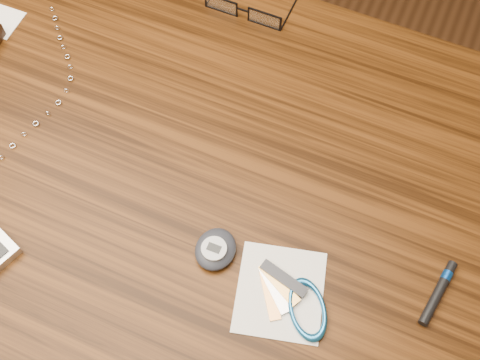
{
  "coord_description": "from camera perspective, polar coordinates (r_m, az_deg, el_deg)",
  "views": [
    {
      "loc": [
        0.19,
        -0.3,
        1.43
      ],
      "look_at": [
        0.05,
        0.02,
        0.76
      ],
      "focal_mm": 45.0,
      "sensor_mm": 36.0,
      "label": 1
    }
  ],
  "objects": [
    {
      "name": "eyeglasses",
      "position": [
        0.92,
        0.45,
        15.91
      ],
      "size": [
        0.12,
        0.13,
        0.03
      ],
      "color": "black",
      "rests_on": "desk"
    },
    {
      "name": "notepad_keys",
      "position": [
        0.71,
        5.11,
        -11.27
      ],
      "size": [
        0.14,
        0.13,
        0.01
      ],
      "color": "silver",
      "rests_on": "desk"
    },
    {
      "name": "pedometer",
      "position": [
        0.72,
        -2.35,
        -6.57
      ],
      "size": [
        0.05,
        0.06,
        0.02
      ],
      "color": "#20232A",
      "rests_on": "desk"
    },
    {
      "name": "desk",
      "position": [
        0.86,
        -3.22,
        -3.18
      ],
      "size": [
        1.0,
        0.7,
        0.75
      ],
      "color": "#391D09",
      "rests_on": "ground"
    },
    {
      "name": "black_blue_pen",
      "position": [
        0.74,
        18.36,
        -9.93
      ],
      "size": [
        0.02,
        0.09,
        0.01
      ],
      "color": "black",
      "rests_on": "desk"
    },
    {
      "name": "ground",
      "position": [
        1.48,
        -1.93,
        -13.53
      ],
      "size": [
        3.8,
        3.8,
        0.0
      ],
      "primitive_type": "plane",
      "color": "#472814",
      "rests_on": "ground"
    }
  ]
}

